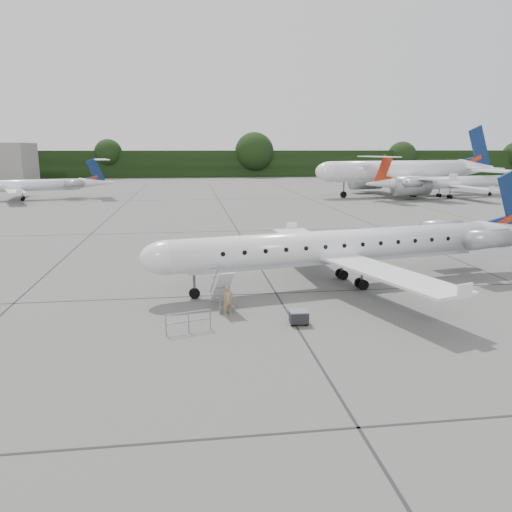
{
  "coord_description": "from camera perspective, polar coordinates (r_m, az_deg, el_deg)",
  "views": [
    {
      "loc": [
        -10.64,
        -24.94,
        8.67
      ],
      "look_at": [
        -6.69,
        4.23,
        2.3
      ],
      "focal_mm": 35.0,
      "sensor_mm": 36.0,
      "label": 1
    }
  ],
  "objects": [
    {
      "name": "bg_regional_left",
      "position": [
        94.05,
        -25.86,
        7.84
      ],
      "size": [
        30.43,
        25.23,
        6.92
      ],
      "primitive_type": null,
      "rotation": [
        0.0,
        0.0,
        0.26
      ],
      "color": "silver",
      "rests_on": "ground"
    },
    {
      "name": "main_regional_jet",
      "position": [
        32.06,
        9.51,
        2.92
      ],
      "size": [
        31.31,
        25.11,
        7.17
      ],
      "primitive_type": null,
      "rotation": [
        0.0,
        0.0,
        0.19
      ],
      "color": "silver",
      "rests_on": "ground"
    },
    {
      "name": "bg_regional_right",
      "position": [
        96.11,
        21.33,
        8.46
      ],
      "size": [
        32.69,
        26.77,
        7.52
      ],
      "primitive_type": null,
      "rotation": [
        0.0,
        0.0,
        3.38
      ],
      "color": "silver",
      "rests_on": "ground"
    },
    {
      "name": "baggage_cart",
      "position": [
        25.28,
        4.93,
        -6.95
      ],
      "size": [
        0.94,
        0.78,
        0.79
      ],
      "primitive_type": null,
      "rotation": [
        0.0,
        0.0,
        -0.05
      ],
      "color": "#232326",
      "rests_on": "ground"
    },
    {
      "name": "passenger",
      "position": [
        26.49,
        -3.19,
        -5.06
      ],
      "size": [
        0.7,
        0.6,
        1.63
      ],
      "primitive_type": "imported",
      "rotation": [
        0.0,
        0.0,
        0.43
      ],
      "color": "#8F764E",
      "rests_on": "ground"
    },
    {
      "name": "safety_railing",
      "position": [
        24.35,
        -7.72,
        -7.52
      ],
      "size": [
        2.13,
        0.7,
        1.0
      ],
      "primitive_type": null,
      "rotation": [
        0.0,
        0.0,
        0.29
      ],
      "color": "gray",
      "rests_on": "ground"
    },
    {
      "name": "treeline",
      "position": [
        155.38,
        -3.85,
        10.47
      ],
      "size": [
        260.0,
        4.0,
        8.0
      ],
      "primitive_type": "cube",
      "color": "black",
      "rests_on": "ground"
    },
    {
      "name": "airstair",
      "position": [
        27.59,
        -3.92,
        -3.69
      ],
      "size": [
        1.27,
        2.39,
        2.25
      ],
      "primitive_type": null,
      "rotation": [
        0.0,
        0.0,
        0.19
      ],
      "color": "silver",
      "rests_on": "ground"
    },
    {
      "name": "bg_narrowbody",
      "position": [
        96.73,
        16.03,
        10.42
      ],
      "size": [
        40.29,
        32.49,
        12.86
      ],
      "primitive_type": null,
      "rotation": [
        0.0,
        0.0,
        0.2
      ],
      "color": "silver",
      "rests_on": "ground"
    },
    {
      "name": "ground",
      "position": [
        28.47,
        14.71,
        -5.94
      ],
      "size": [
        320.0,
        320.0,
        0.0
      ],
      "primitive_type": "plane",
      "color": "#61615E",
      "rests_on": "ground"
    }
  ]
}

